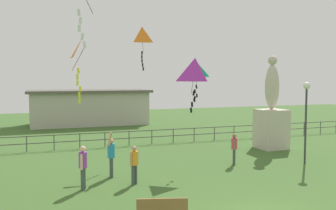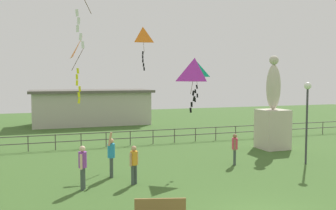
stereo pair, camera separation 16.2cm
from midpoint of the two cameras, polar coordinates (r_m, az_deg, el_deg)
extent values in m
cube|color=beige|center=(23.53, 15.58, -3.62)|extent=(1.63, 1.63, 2.42)
ellipsoid|color=beige|center=(23.33, 15.70, 2.71)|extent=(0.90, 0.76, 2.77)
sphere|color=beige|center=(23.35, 15.78, 6.72)|extent=(0.56, 0.56, 0.56)
cylinder|color=#38383D|center=(19.76, 20.42, -3.15)|extent=(0.10, 0.10, 3.82)
sphere|color=white|center=(19.61, 20.57, 2.83)|extent=(0.36, 0.36, 0.36)
cube|color=olive|center=(11.28, -1.38, -15.98)|extent=(1.55, 0.80, 0.06)
cube|color=olive|center=(11.03, -1.35, -15.22)|extent=(1.46, 0.47, 0.36)
cylinder|color=#3F4C47|center=(18.92, 10.00, -7.91)|extent=(0.14, 0.14, 0.79)
cylinder|color=#3F4C47|center=(18.76, 10.00, -8.01)|extent=(0.14, 0.14, 0.79)
cylinder|color=#D83F59|center=(18.71, 10.03, -5.93)|extent=(0.29, 0.29, 0.56)
sphere|color=#8C6647|center=(18.65, 10.04, -4.75)|extent=(0.21, 0.21, 0.21)
cylinder|color=#8C6647|center=(18.91, 10.02, -5.93)|extent=(0.09, 0.09, 0.53)
cylinder|color=#8C6647|center=(18.53, 10.03, -6.14)|extent=(0.09, 0.09, 0.53)
cylinder|color=#3F4C47|center=(14.97, -13.29, -11.04)|extent=(0.15, 0.15, 0.87)
cylinder|color=#3F4C47|center=(14.81, -13.46, -11.21)|extent=(0.15, 0.15, 0.87)
cylinder|color=purple|center=(14.71, -13.42, -8.32)|extent=(0.32, 0.32, 0.62)
sphere|color=beige|center=(14.62, -13.45, -6.68)|extent=(0.23, 0.23, 0.23)
cylinder|color=beige|center=(14.92, -13.21, -8.28)|extent=(0.10, 0.10, 0.59)
cylinder|color=beige|center=(14.51, -13.63, -8.64)|extent=(0.10, 0.10, 0.59)
cylinder|color=#3F4C47|center=(15.36, -5.38, -10.68)|extent=(0.14, 0.14, 0.81)
cylinder|color=#3F4C47|center=(15.24, -5.78, -10.80)|extent=(0.14, 0.14, 0.81)
cylinder|color=orange|center=(15.14, -5.59, -8.22)|extent=(0.29, 0.29, 0.57)
sphere|color=tan|center=(15.06, -5.60, -6.76)|extent=(0.22, 0.22, 0.22)
cylinder|color=tan|center=(15.29, -5.10, -8.23)|extent=(0.09, 0.09, 0.54)
cylinder|color=tan|center=(15.00, -6.10, -8.47)|extent=(0.09, 0.09, 0.54)
cylinder|color=#3F4C47|center=(16.38, -9.08, -9.66)|extent=(0.15, 0.15, 0.87)
cylinder|color=#3F4C47|center=(16.55, -9.11, -9.52)|extent=(0.15, 0.15, 0.87)
cylinder|color=#268CBF|center=(16.30, -9.13, -7.05)|extent=(0.32, 0.32, 0.62)
sphere|color=tan|center=(16.23, -9.14, -5.58)|extent=(0.23, 0.23, 0.23)
cylinder|color=tan|center=(15.99, -9.29, -5.28)|extent=(0.22, 0.12, 0.59)
cylinder|color=tan|center=(16.52, -9.17, -7.03)|extent=(0.10, 0.10, 0.58)
pyramid|color=orange|center=(21.00, -4.29, 10.62)|extent=(0.85, 0.66, 0.94)
cylinder|color=#4C381E|center=(20.68, -4.19, 9.42)|extent=(0.09, 0.56, 0.94)
cube|color=black|center=(20.61, -4.30, 8.08)|extent=(0.10, 0.03, 0.20)
cube|color=black|center=(20.58, -4.32, 7.47)|extent=(0.08, 0.04, 0.20)
cube|color=black|center=(20.58, -4.30, 6.86)|extent=(0.08, 0.02, 0.20)
cube|color=black|center=(20.60, -4.19, 6.25)|extent=(0.09, 0.03, 0.20)
cube|color=black|center=(20.63, -4.10, 5.63)|extent=(0.09, 0.02, 0.20)
pyramid|color=orange|center=(13.86, -13.26, 8.65)|extent=(0.46, 1.05, 0.84)
cylinder|color=#4C381E|center=(13.82, -14.15, 6.93)|extent=(0.45, 0.02, 0.84)
cube|color=yellow|center=(13.80, -14.12, 5.18)|extent=(0.10, 0.02, 0.20)
cube|color=yellow|center=(13.77, -14.26, 4.27)|extent=(0.09, 0.03, 0.20)
cube|color=yellow|center=(13.77, -14.24, 3.35)|extent=(0.09, 0.01, 0.20)
cube|color=yellow|center=(13.84, -13.85, 2.45)|extent=(0.09, 0.02, 0.20)
cube|color=yellow|center=(13.82, -13.96, 1.53)|extent=(0.10, 0.04, 0.21)
cube|color=yellow|center=(13.84, -13.94, 0.62)|extent=(0.11, 0.05, 0.21)
pyramid|color=#B22DB2|center=(14.39, 3.92, 5.44)|extent=(0.82, 1.03, 0.93)
cylinder|color=#4C381E|center=(14.27, 3.60, 3.60)|extent=(0.26, 0.18, 0.93)
cube|color=black|center=(14.32, 3.71, 1.87)|extent=(0.12, 0.03, 0.21)
cube|color=black|center=(14.36, 3.82, 0.99)|extent=(0.11, 0.05, 0.21)
cube|color=black|center=(14.26, 3.44, 0.09)|extent=(0.08, 0.03, 0.20)
cube|color=black|center=(14.24, 3.29, -0.81)|extent=(0.10, 0.02, 0.21)
cube|color=white|center=(10.93, -14.15, 13.77)|extent=(0.10, 0.04, 0.20)
cube|color=white|center=(10.92, -13.92, 12.61)|extent=(0.09, 0.03, 0.20)
cube|color=white|center=(10.87, -14.07, 11.48)|extent=(0.08, 0.04, 0.20)
cube|color=white|center=(10.89, -13.63, 10.30)|extent=(0.11, 0.02, 0.21)
cube|color=white|center=(10.91, -13.29, 9.14)|extent=(0.10, 0.01, 0.20)
pyramid|color=#19B2B2|center=(18.01, 4.01, 5.46)|extent=(1.04, 0.92, 0.81)
cylinder|color=#4C381E|center=(18.25, 4.13, 4.18)|extent=(0.29, 0.43, 0.81)
cube|color=black|center=(18.28, 4.19, 2.85)|extent=(0.10, 0.04, 0.21)
cube|color=black|center=(18.20, 3.96, 2.16)|extent=(0.08, 0.05, 0.20)
cube|color=black|center=(18.32, 4.26, 1.48)|extent=(0.08, 0.03, 0.20)
cube|color=black|center=(18.20, 3.91, 0.77)|extent=(0.09, 0.03, 0.20)
cylinder|color=#4C4742|center=(23.31, -21.34, -5.65)|extent=(0.06, 0.06, 0.95)
cylinder|color=#4C4742|center=(23.31, -17.51, -5.56)|extent=(0.06, 0.06, 0.95)
cylinder|color=#4C4742|center=(23.41, -13.76, -5.45)|extent=(0.06, 0.06, 0.95)
cylinder|color=#4C4742|center=(23.62, -9.99, -5.31)|extent=(0.06, 0.06, 0.95)
cylinder|color=#4C4742|center=(23.92, -6.28, -5.15)|extent=(0.06, 0.06, 0.95)
cylinder|color=#4C4742|center=(24.32, -2.73, -4.97)|extent=(0.06, 0.06, 0.95)
cylinder|color=#4C4742|center=(24.79, 0.63, -4.79)|extent=(0.06, 0.06, 0.95)
cylinder|color=#4C4742|center=(25.36, 3.91, -4.60)|extent=(0.06, 0.06, 0.95)
cylinder|color=#4C4742|center=(26.01, 7.05, -4.40)|extent=(0.06, 0.06, 0.95)
cylinder|color=#4C4742|center=(26.75, 10.06, -4.20)|extent=(0.06, 0.06, 0.95)
cylinder|color=#4C4742|center=(27.56, 12.92, -4.00)|extent=(0.06, 0.06, 0.95)
cylinder|color=#4C4742|center=(28.40, 15.54, -3.80)|extent=(0.06, 0.06, 0.95)
cylinder|color=#4C4742|center=(29.30, 17.98, -3.61)|extent=(0.06, 0.06, 0.95)
cylinder|color=#4C4742|center=(30.26, 20.29, -3.43)|extent=(0.06, 0.06, 0.95)
cylinder|color=#4C4742|center=(31.29, 22.52, -3.24)|extent=(0.06, 0.06, 0.95)
cylinder|color=#4C4742|center=(32.36, 24.58, -3.07)|extent=(0.06, 0.06, 0.95)
cube|color=#4C4742|center=(24.09, -4.09, -4.02)|extent=(36.00, 0.05, 0.05)
cube|color=#4C4742|center=(24.15, -4.09, -5.04)|extent=(36.00, 0.05, 0.05)
cube|color=#B7B2A3|center=(35.38, -12.29, -0.52)|extent=(10.53, 4.45, 3.01)
cube|color=#59544C|center=(35.28, -12.33, 2.11)|extent=(11.13, 5.05, 0.24)
camera|label=1|loc=(0.08, -90.29, -0.02)|focal=39.15mm
camera|label=2|loc=(0.08, 89.71, 0.02)|focal=39.15mm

